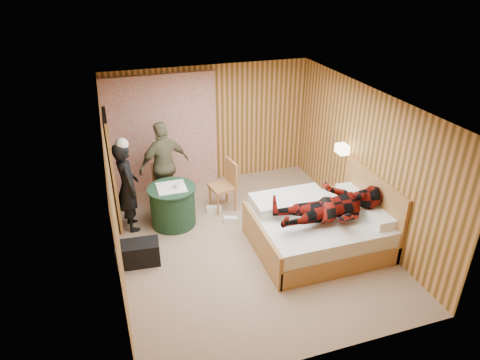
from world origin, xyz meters
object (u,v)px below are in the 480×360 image
object	(u,v)px
man_at_table	(164,165)
bed	(320,228)
man_on_bed	(333,199)
chair_near	(226,181)
round_table	(173,205)
woman_standing	(128,187)
chair_far	(165,181)
wall_lamp	(343,149)
nightstand	(340,204)
duffel_bag	(138,253)

from	to	relation	value
man_at_table	bed	bearing A→B (deg)	118.39
bed	man_on_bed	world-z (taller)	man_on_bed
chair_near	man_at_table	size ratio (longest dim) A/B	0.57
bed	round_table	distance (m)	2.64
man_on_bed	woman_standing	bearing A→B (deg)	149.55
chair_far	man_on_bed	world-z (taller)	man_on_bed
wall_lamp	chair_far	size ratio (longest dim) A/B	0.28
chair_far	woman_standing	size ratio (longest dim) A/B	0.57
wall_lamp	chair_far	xyz separation A→B (m)	(-3.06, 1.20, -0.76)
man_on_bed	wall_lamp	bearing A→B (deg)	55.23
wall_lamp	nightstand	size ratio (longest dim) A/B	0.47
chair_far	chair_near	bearing A→B (deg)	-34.83
chair_near	wall_lamp	bearing A→B (deg)	58.64
duffel_bag	round_table	bearing A→B (deg)	57.88
nightstand	chair_near	bearing A→B (deg)	153.28
woman_standing	man_on_bed	bearing A→B (deg)	-128.67
chair_far	man_on_bed	xyz separation A→B (m)	(2.28, -2.31, 0.47)
chair_near	chair_far	bearing A→B (deg)	-121.03
chair_far	duffel_bag	xyz separation A→B (m)	(-0.72, -1.64, -0.35)
wall_lamp	man_on_bed	size ratio (longest dim) A/B	0.15
bed	duffel_bag	xyz separation A→B (m)	(-2.97, 0.44, -0.15)
man_at_table	man_on_bed	size ratio (longest dim) A/B	0.97
chair_far	man_at_table	world-z (taller)	man_at_table
nightstand	chair_far	size ratio (longest dim) A/B	0.59
nightstand	chair_far	world-z (taller)	chair_far
chair_far	chair_near	xyz separation A→B (m)	(1.10, -0.43, 0.03)
nightstand	duffel_bag	distance (m)	3.74
bed	chair_near	bearing A→B (deg)	124.90
chair_near	man_at_table	bearing A→B (deg)	-123.18
nightstand	round_table	size ratio (longest dim) A/B	0.64
bed	round_table	size ratio (longest dim) A/B	2.51
duffel_bag	chair_near	bearing A→B (deg)	39.05
bed	nightstand	distance (m)	1.03
woman_standing	duffel_bag	bearing A→B (deg)	171.78
woman_standing	man_on_bed	size ratio (longest dim) A/B	0.93
wall_lamp	nightstand	world-z (taller)	wall_lamp
wall_lamp	duffel_bag	world-z (taller)	wall_lamp
chair_near	woman_standing	bearing A→B (deg)	-95.99
nightstand	round_table	distance (m)	3.08
wall_lamp	man_on_bed	xyz separation A→B (m)	(-0.77, -1.11, -0.29)
round_table	man_on_bed	bearing A→B (deg)	-35.82
wall_lamp	round_table	world-z (taller)	wall_lamp
bed	round_table	xyz separation A→B (m)	(-2.23, 1.40, 0.05)
woman_standing	bed	bearing A→B (deg)	-125.53
chair_far	woman_standing	distance (m)	0.94
man_at_table	round_table	bearing A→B (deg)	71.91
wall_lamp	bed	xyz separation A→B (m)	(-0.80, -0.88, -0.96)
wall_lamp	duffel_bag	xyz separation A→B (m)	(-3.77, -0.45, -1.11)
nightstand	man_at_table	distance (m)	3.37
wall_lamp	round_table	bearing A→B (deg)	170.28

